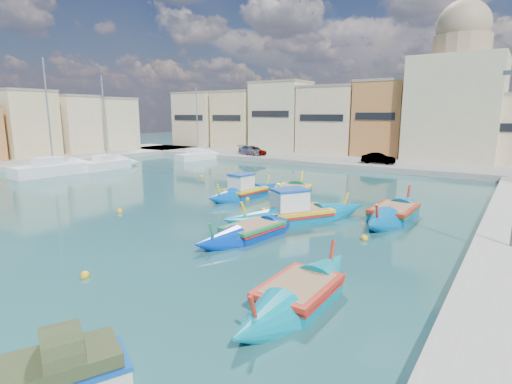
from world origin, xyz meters
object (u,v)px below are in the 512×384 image
Objects in this scene: yacht_north at (206,156)px; yacht_mid at (69,168)px; luzzu_turquoise_cabin at (297,215)px; luzzu_cyan_mid at (394,214)px; luzzu_green at (291,194)px; luzzu_blue_cabin at (245,193)px; church_block at (457,94)px; luzzu_cyan_south at (299,295)px; yacht_midnorth at (117,164)px; luzzu_blue_south at (253,232)px; tender_far at (64,373)px.

yacht_mid reaches higher than yacht_north.
luzzu_turquoise_cabin is 5.89m from luzzu_cyan_mid.
yacht_mid is at bearing -174.86° from luzzu_green.
luzzu_turquoise_cabin is 1.01× the size of luzzu_cyan_mid.
yacht_north is at bearing 137.75° from luzzu_blue_cabin.
church_block reaches higher than luzzu_turquoise_cabin.
yacht_north reaches higher than luzzu_green.
church_block is at bearing 92.42° from luzzu_cyan_south.
church_block is 2.47× the size of luzzu_cyan_south.
luzzu_turquoise_cabin is 1.14× the size of luzzu_blue_cabin.
yacht_midnorth is at bearing 151.79° from luzzu_cyan_south.
church_block is 38.91m from luzzu_blue_south.
luzzu_blue_cabin reaches higher than luzzu_blue_south.
yacht_mid reaches higher than luzzu_blue_south.
tender_far is (-2.40, -6.79, 0.17)m from luzzu_cyan_south.
luzzu_blue_south is (-3.57, -37.87, -8.17)m from church_block.
luzzu_blue_cabin is 0.78× the size of yacht_north.
yacht_mid reaches higher than luzzu_cyan_mid.
luzzu_turquoise_cabin is 0.89× the size of yacht_north.
tender_far is (2.99, -11.92, 0.18)m from luzzu_blue_south.
church_block is 2.12× the size of luzzu_cyan_mid.
luzzu_turquoise_cabin is 1.00× the size of luzzu_green.
yacht_north is (-30.29, 29.96, 0.14)m from luzzu_cyan_south.
yacht_midnorth is at bearing 155.52° from luzzu_blue_south.
luzzu_blue_south is at bearing 136.41° from luzzu_cyan_south.
yacht_north is (-18.91, 17.17, 0.06)m from luzzu_blue_cabin.
luzzu_blue_south is at bearing -95.39° from church_block.
luzzu_turquoise_cabin is at bearing -95.17° from church_block.
church_block reaches higher than luzzu_blue_south.
luzzu_blue_south is 12.30m from tender_far.
church_block is at bearing 92.71° from luzzu_cyan_mid.
church_block reaches higher than yacht_north.
yacht_north is at bearing 127.20° from tender_far.
luzzu_blue_cabin is at bearing 128.08° from luzzu_blue_south.
luzzu_cyan_mid reaches higher than tender_far.
yacht_midnorth reaches higher than yacht_north.
luzzu_blue_south is at bearing -51.92° from luzzu_blue_cabin.
church_block is 2.11× the size of luzzu_turquoise_cabin.
yacht_mid is at bearing 173.38° from luzzu_turquoise_cabin.
luzzu_green reaches higher than tender_far.
luzzu_turquoise_cabin is at bearing 82.67° from luzzu_blue_south.
yacht_mid is at bearing 165.82° from luzzu_blue_south.
luzzu_blue_cabin is at bearing -107.57° from church_block.
yacht_north is 12.54m from yacht_midnorth.
luzzu_blue_cabin is 22.24m from yacht_mid.
tender_far is at bearing -109.46° from luzzu_cyan_south.
luzzu_turquoise_cabin reaches higher than tender_far.
tender_far is 46.13m from yacht_north.
yacht_midnorth is 5.48m from yacht_mid.
church_block is 40.95m from yacht_midnorth.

